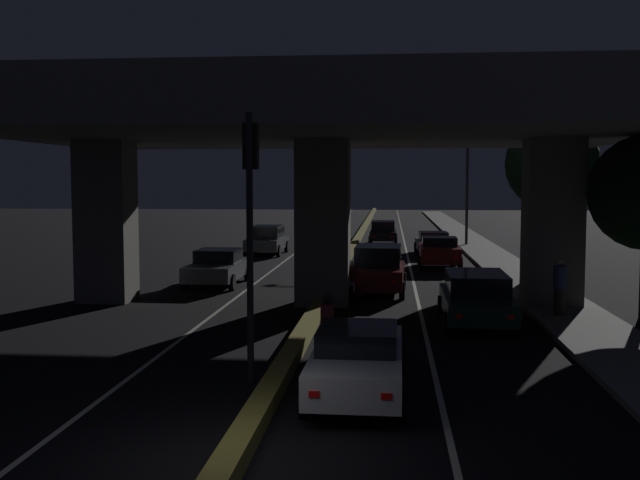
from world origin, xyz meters
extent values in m
plane|color=black|center=(0.00, 0.00, 0.00)|extent=(200.00, 200.00, 0.00)
cube|color=beige|center=(-3.23, 35.00, 0.00)|extent=(0.12, 126.00, 0.00)
cube|color=beige|center=(3.23, 35.00, 0.00)|extent=(0.12, 126.00, 0.00)
cube|color=olive|center=(0.00, 35.00, 0.17)|extent=(0.42, 126.00, 0.34)
cube|color=slate|center=(7.76, 28.00, 0.07)|extent=(2.43, 126.00, 0.15)
cube|color=slate|center=(-7.54, 14.56, 2.77)|extent=(1.78, 1.53, 5.55)
cube|color=slate|center=(7.54, 14.56, 2.77)|extent=(1.78, 1.53, 5.55)
cube|color=slate|center=(0.00, 14.56, 2.77)|extent=(1.78, 1.53, 5.55)
cube|color=slate|center=(0.00, 14.56, 6.36)|extent=(21.09, 13.81, 1.62)
cube|color=#333335|center=(0.00, 14.56, 7.62)|extent=(21.09, 0.40, 0.90)
cylinder|color=black|center=(-0.61, 4.61, 2.77)|extent=(0.14, 0.14, 5.55)
cube|color=black|center=(-0.61, 4.79, 4.87)|extent=(0.30, 0.28, 0.95)
sphere|color=red|center=(-0.61, 4.94, 5.17)|extent=(0.18, 0.18, 0.18)
sphere|color=black|center=(-0.61, 4.94, 4.87)|extent=(0.18, 0.18, 0.18)
sphere|color=black|center=(-0.61, 4.94, 4.58)|extent=(0.18, 0.18, 0.18)
cylinder|color=#2D2D30|center=(7.12, 37.99, 3.67)|extent=(0.18, 0.18, 7.35)
cylinder|color=#2D2D30|center=(5.97, 37.99, 7.20)|extent=(2.31, 0.10, 0.10)
ellipsoid|color=#F2B759|center=(4.81, 37.99, 7.10)|extent=(0.56, 0.32, 0.24)
cube|color=silver|center=(1.65, 3.88, 0.63)|extent=(1.75, 4.70, 0.60)
cube|color=black|center=(1.65, 3.76, 1.15)|extent=(1.51, 1.89, 0.43)
cylinder|color=black|center=(0.84, 5.43, 0.33)|extent=(0.21, 0.66, 0.66)
cylinder|color=black|center=(2.49, 5.41, 0.33)|extent=(0.21, 0.66, 0.66)
cylinder|color=black|center=(0.80, 2.34, 0.33)|extent=(0.21, 0.66, 0.66)
cylinder|color=black|center=(2.45, 2.32, 0.33)|extent=(0.21, 0.66, 0.66)
cube|color=red|center=(1.02, 1.53, 0.66)|extent=(0.18, 0.03, 0.11)
cube|color=red|center=(2.21, 1.52, 0.66)|extent=(0.18, 0.03, 0.11)
cube|color=black|center=(4.77, 11.47, 0.59)|extent=(1.95, 4.57, 0.59)
cube|color=black|center=(4.77, 11.47, 1.20)|extent=(1.70, 2.75, 0.62)
cylinder|color=black|center=(3.86, 12.98, 0.29)|extent=(0.21, 0.59, 0.59)
cylinder|color=black|center=(5.71, 12.96, 0.29)|extent=(0.21, 0.59, 0.59)
cylinder|color=black|center=(3.82, 9.98, 0.29)|extent=(0.21, 0.59, 0.59)
cylinder|color=black|center=(5.67, 9.96, 0.29)|extent=(0.21, 0.59, 0.59)
cube|color=red|center=(4.07, 9.20, 0.62)|extent=(0.18, 0.03, 0.11)
cube|color=red|center=(5.40, 9.18, 0.62)|extent=(0.18, 0.03, 0.11)
cube|color=#591414|center=(1.83, 17.15, 0.68)|extent=(1.98, 4.01, 0.72)
cube|color=black|center=(1.83, 17.15, 1.41)|extent=(1.71, 2.42, 0.75)
cylinder|color=black|center=(0.97, 18.48, 0.32)|extent=(0.22, 0.65, 0.64)
cylinder|color=black|center=(2.77, 18.42, 0.32)|extent=(0.22, 0.65, 0.64)
cylinder|color=black|center=(0.88, 15.88, 0.32)|extent=(0.22, 0.65, 0.64)
cylinder|color=black|center=(2.68, 15.81, 0.32)|extent=(0.22, 0.65, 0.64)
cube|color=red|center=(1.11, 15.19, 0.72)|extent=(0.18, 0.04, 0.11)
cube|color=red|center=(2.40, 15.14, 0.72)|extent=(0.18, 0.04, 0.11)
cube|color=#591414|center=(4.61, 25.75, 0.71)|extent=(1.87, 3.96, 0.73)
cube|color=black|center=(4.61, 25.65, 1.29)|extent=(1.63, 1.59, 0.43)
cylinder|color=black|center=(3.72, 27.06, 0.34)|extent=(0.21, 0.68, 0.68)
cylinder|color=black|center=(5.52, 27.04, 0.34)|extent=(0.21, 0.68, 0.68)
cylinder|color=black|center=(3.70, 24.46, 0.34)|extent=(0.21, 0.68, 0.68)
cylinder|color=black|center=(5.49, 24.44, 0.34)|extent=(0.21, 0.68, 0.68)
cube|color=red|center=(3.95, 23.77, 0.74)|extent=(0.18, 0.03, 0.11)
cube|color=red|center=(5.23, 23.76, 0.74)|extent=(0.18, 0.03, 0.11)
cube|color=gray|center=(4.69, 32.37, 0.57)|extent=(1.93, 4.60, 0.56)
cube|color=black|center=(4.69, 32.25, 1.08)|extent=(1.62, 1.87, 0.46)
cylinder|color=black|center=(3.77, 33.84, 0.29)|extent=(0.22, 0.59, 0.58)
cylinder|color=black|center=(5.50, 33.89, 0.29)|extent=(0.22, 0.59, 0.58)
cylinder|color=black|center=(3.88, 30.84, 0.29)|extent=(0.22, 0.59, 0.58)
cylinder|color=black|center=(5.61, 30.90, 0.29)|extent=(0.22, 0.59, 0.58)
cube|color=red|center=(4.15, 30.07, 0.60)|extent=(0.18, 0.04, 0.11)
cube|color=red|center=(5.39, 30.11, 0.60)|extent=(0.18, 0.04, 0.11)
cube|color=black|center=(1.79, 39.46, 0.60)|extent=(1.73, 3.98, 0.58)
cube|color=black|center=(1.79, 39.46, 1.21)|extent=(1.51, 2.39, 0.64)
cylinder|color=black|center=(0.96, 40.77, 0.31)|extent=(0.20, 0.62, 0.62)
cylinder|color=black|center=(2.63, 40.76, 0.31)|extent=(0.20, 0.62, 0.62)
cylinder|color=black|center=(0.95, 38.15, 0.31)|extent=(0.20, 0.62, 0.62)
cylinder|color=black|center=(2.62, 38.14, 0.31)|extent=(0.20, 0.62, 0.62)
cube|color=red|center=(1.19, 37.46, 0.63)|extent=(0.18, 0.03, 0.11)
cube|color=red|center=(2.38, 37.46, 0.63)|extent=(0.18, 0.03, 0.11)
cube|color=#515459|center=(-4.64, 18.91, 0.61)|extent=(1.90, 4.52, 0.60)
cube|color=black|center=(-4.64, 19.02, 1.17)|extent=(1.65, 1.82, 0.52)
cylinder|color=black|center=(-3.74, 17.41, 0.31)|extent=(0.21, 0.63, 0.63)
cylinder|color=black|center=(-5.56, 17.43, 0.31)|extent=(0.21, 0.63, 0.63)
cylinder|color=black|center=(-3.71, 20.38, 0.31)|extent=(0.21, 0.63, 0.63)
cylinder|color=black|center=(-5.53, 20.40, 0.31)|extent=(0.21, 0.63, 0.63)
cube|color=white|center=(-3.97, 21.16, 0.52)|extent=(0.18, 0.03, 0.11)
cube|color=white|center=(-5.27, 21.17, 0.52)|extent=(0.18, 0.03, 0.11)
cube|color=#515459|center=(-4.76, 31.61, 0.65)|extent=(1.94, 4.36, 0.61)
cube|color=black|center=(-4.76, 31.61, 1.29)|extent=(1.69, 2.62, 0.68)
cylinder|color=black|center=(-3.86, 30.16, 0.34)|extent=(0.21, 0.68, 0.68)
cylinder|color=black|center=(-5.69, 30.20, 0.34)|extent=(0.21, 0.68, 0.68)
cylinder|color=black|center=(-3.82, 33.02, 0.34)|extent=(0.21, 0.68, 0.68)
cylinder|color=black|center=(-5.65, 33.05, 0.34)|extent=(0.21, 0.68, 0.68)
cube|color=white|center=(-4.06, 33.77, 0.55)|extent=(0.18, 0.03, 0.11)
cube|color=white|center=(-5.37, 33.79, 0.55)|extent=(0.18, 0.03, 0.11)
cylinder|color=black|center=(0.83, 7.48, 0.30)|extent=(0.11, 0.61, 0.61)
cylinder|color=black|center=(0.76, 6.13, 0.30)|extent=(0.13, 0.61, 0.61)
cube|color=black|center=(0.80, 6.80, 0.52)|extent=(0.29, 1.04, 0.32)
cylinder|color=maroon|center=(0.80, 6.80, 0.98)|extent=(0.34, 0.34, 0.60)
sphere|color=black|center=(0.80, 6.80, 1.40)|extent=(0.24, 0.24, 0.24)
cube|color=red|center=(0.76, 6.08, 0.52)|extent=(0.08, 0.03, 0.08)
cylinder|color=black|center=(0.91, 16.26, 0.30)|extent=(0.09, 0.61, 0.61)
cylinder|color=black|center=(0.93, 14.87, 0.30)|extent=(0.11, 0.61, 0.61)
cube|color=silver|center=(0.92, 15.56, 0.52)|extent=(0.26, 1.06, 0.32)
cylinder|color=maroon|center=(0.92, 15.56, 0.92)|extent=(0.33, 0.33, 0.47)
sphere|color=silver|center=(0.92, 15.56, 1.28)|extent=(0.24, 0.24, 0.24)
cube|color=red|center=(0.93, 14.82, 0.52)|extent=(0.08, 0.03, 0.08)
cylinder|color=#2D261E|center=(7.34, 12.41, 0.55)|extent=(0.33, 0.33, 0.81)
cylinder|color=navy|center=(7.34, 12.41, 1.29)|extent=(0.39, 0.39, 0.67)
sphere|color=tan|center=(7.34, 12.41, 1.74)|extent=(0.22, 0.22, 0.22)
cylinder|color=#2D2116|center=(9.59, 24.63, 1.68)|extent=(0.38, 0.38, 3.37)
sphere|color=black|center=(9.59, 24.63, 4.96)|extent=(4.25, 4.25, 4.25)
camera|label=1|loc=(2.25, -10.45, 4.15)|focal=42.00mm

